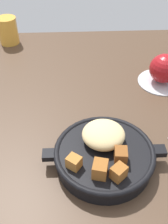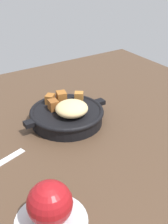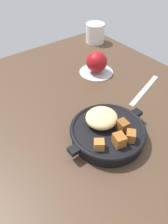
# 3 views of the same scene
# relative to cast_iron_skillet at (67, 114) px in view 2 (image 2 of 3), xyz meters

# --- Properties ---
(ground_plane) EXTENTS (0.99, 1.03, 0.02)m
(ground_plane) POSITION_rel_cast_iron_skillet_xyz_m (-0.05, 0.08, -0.04)
(ground_plane) COLOR #473323
(cast_iron_skillet) EXTENTS (0.24, 0.20, 0.07)m
(cast_iron_skillet) POSITION_rel_cast_iron_skillet_xyz_m (0.00, 0.00, 0.00)
(cast_iron_skillet) COLOR black
(cast_iron_skillet) RESTS_ON ground_plane
(saucer_plate) EXTENTS (0.13, 0.13, 0.01)m
(saucer_plate) POSITION_rel_cast_iron_skillet_xyz_m (0.19, 0.27, -0.02)
(saucer_plate) COLOR #B7BABF
(saucer_plate) RESTS_ON ground_plane
(red_apple) EXTENTS (0.08, 0.08, 0.08)m
(red_apple) POSITION_rel_cast_iron_skillet_xyz_m (0.19, 0.27, 0.02)
(red_apple) COLOR maroon
(red_apple) RESTS_ON saucer_plate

